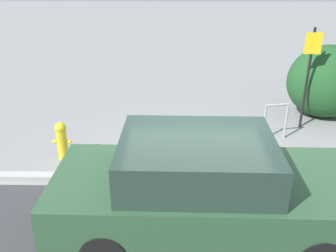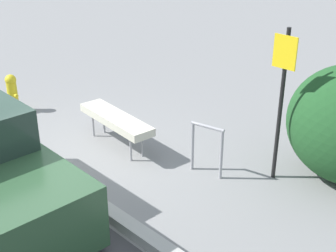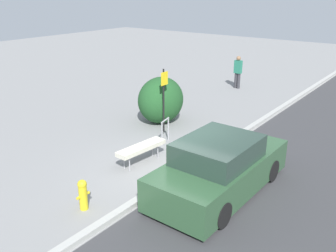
{
  "view_description": "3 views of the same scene",
  "coord_description": "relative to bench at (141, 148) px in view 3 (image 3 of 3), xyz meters",
  "views": [
    {
      "loc": [
        -0.39,
        -5.65,
        3.64
      ],
      "look_at": [
        -0.5,
        0.81,
        0.72
      ],
      "focal_mm": 40.0,
      "sensor_mm": 36.0,
      "label": 1
    },
    {
      "loc": [
        5.87,
        -3.02,
        3.73
      ],
      "look_at": [
        1.62,
        1.12,
        0.96
      ],
      "focal_mm": 50.0,
      "sensor_mm": 36.0,
      "label": 2
    },
    {
      "loc": [
        -7.47,
        -5.32,
        4.91
      ],
      "look_at": [
        1.54,
        1.45,
        0.74
      ],
      "focal_mm": 40.0,
      "sensor_mm": 36.0,
      "label": 3
    }
  ],
  "objects": [
    {
      "name": "curb",
      "position": [
        -0.1,
        -1.36,
        -0.43
      ],
      "size": [
        60.0,
        0.2,
        0.13
      ],
      "color": "#A8A8A3",
      "rests_on": "ground_plane"
    },
    {
      "name": "fire_hydrant",
      "position": [
        -2.68,
        -0.51,
        -0.09
      ],
      "size": [
        0.36,
        0.22,
        0.77
      ],
      "color": "gold",
      "rests_on": "ground_plane"
    },
    {
      "name": "shrub_hedge",
      "position": [
        3.22,
        1.79,
        0.39
      ],
      "size": [
        1.91,
        1.62,
        1.77
      ],
      "color": "#1E4C23",
      "rests_on": "ground_plane"
    },
    {
      "name": "parked_car_near",
      "position": [
        -0.05,
        -2.65,
        0.17
      ],
      "size": [
        4.28,
        1.87,
        1.48
      ],
      "rotation": [
        0.0,
        0.0,
        -0.01
      ],
      "color": "black",
      "rests_on": "ground_plane"
    },
    {
      "name": "bench",
      "position": [
        0.0,
        0.0,
        0.0
      ],
      "size": [
        1.7,
        0.56,
        0.57
      ],
      "rotation": [
        0.0,
        0.0,
        -0.09
      ],
      "color": "#99999E",
      "rests_on": "ground_plane"
    },
    {
      "name": "ground_plane",
      "position": [
        -0.1,
        -1.36,
        -0.5
      ],
      "size": [
        60.0,
        60.0,
        0.0
      ],
      "primitive_type": "plane",
      "color": "gray"
    },
    {
      "name": "bike_rack",
      "position": [
        1.69,
        0.4,
        0.0
      ],
      "size": [
        0.55,
        0.16,
        0.83
      ],
      "rotation": [
        0.0,
        0.0,
        0.21
      ],
      "color": "#99999E",
      "rests_on": "ground_plane"
    },
    {
      "name": "sign_post",
      "position": [
        2.47,
        1.06,
        0.89
      ],
      "size": [
        0.36,
        0.08,
        2.3
      ],
      "color": "black",
      "rests_on": "ground_plane"
    },
    {
      "name": "pedestrian",
      "position": [
        9.74,
        1.85,
        0.4
      ],
      "size": [
        0.24,
        0.4,
        1.67
      ],
      "rotation": [
        0.0,
        0.0,
        1.47
      ],
      "color": "#333338",
      "rests_on": "ground_plane"
    }
  ]
}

